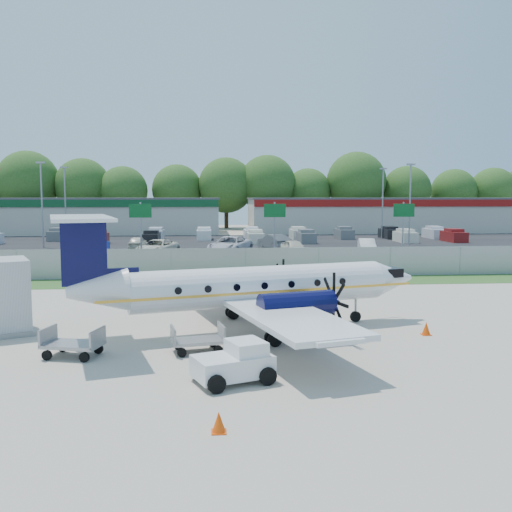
{
  "coord_description": "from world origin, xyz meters",
  "views": [
    {
      "loc": [
        -2.58,
        -24.16,
        5.48
      ],
      "look_at": [
        0.0,
        6.0,
        2.3
      ],
      "focal_mm": 40.0,
      "sensor_mm": 36.0,
      "label": 1
    }
  ],
  "objects": [
    {
      "name": "ground",
      "position": [
        0.0,
        0.0,
        0.0
      ],
      "size": [
        170.0,
        170.0,
        0.0
      ],
      "primitive_type": "plane",
      "color": "#B6AB9A",
      "rests_on": "ground"
    },
    {
      "name": "grass_verge",
      "position": [
        0.0,
        12.0,
        0.01
      ],
      "size": [
        170.0,
        4.0,
        0.02
      ],
      "primitive_type": "cube",
      "color": "#2D561E",
      "rests_on": "ground"
    },
    {
      "name": "access_road",
      "position": [
        0.0,
        19.0,
        0.01
      ],
      "size": [
        170.0,
        8.0,
        0.02
      ],
      "primitive_type": "cube",
      "color": "black",
      "rests_on": "ground"
    },
    {
      "name": "parking_lot",
      "position": [
        0.0,
        40.0,
        0.01
      ],
      "size": [
        170.0,
        32.0,
        0.02
      ],
      "primitive_type": "cube",
      "color": "black",
      "rests_on": "ground"
    },
    {
      "name": "perimeter_fence",
      "position": [
        0.0,
        14.0,
        1.0
      ],
      "size": [
        120.0,
        0.06,
        1.99
      ],
      "color": "gray",
      "rests_on": "ground"
    },
    {
      "name": "building_west",
      "position": [
        -24.0,
        61.98,
        2.63
      ],
      "size": [
        46.4,
        12.4,
        5.24
      ],
      "color": "beige",
      "rests_on": "ground"
    },
    {
      "name": "building_east",
      "position": [
        26.0,
        61.98,
        2.63
      ],
      "size": [
        44.4,
        12.4,
        5.24
      ],
      "color": "beige",
      "rests_on": "ground"
    },
    {
      "name": "sign_left",
      "position": [
        -8.0,
        22.91,
        3.61
      ],
      "size": [
        1.8,
        0.26,
        5.0
      ],
      "color": "gray",
      "rests_on": "ground"
    },
    {
      "name": "sign_mid",
      "position": [
        3.0,
        22.91,
        3.61
      ],
      "size": [
        1.8,
        0.26,
        5.0
      ],
      "color": "gray",
      "rests_on": "ground"
    },
    {
      "name": "sign_right",
      "position": [
        14.0,
        22.91,
        3.61
      ],
      "size": [
        1.8,
        0.26,
        5.0
      ],
      "color": "gray",
      "rests_on": "ground"
    },
    {
      "name": "light_pole_nw",
      "position": [
        -20.0,
        38.0,
        5.23
      ],
      "size": [
        0.9,
        0.35,
        9.09
      ],
      "color": "gray",
      "rests_on": "ground"
    },
    {
      "name": "light_pole_ne",
      "position": [
        20.0,
        38.0,
        5.23
      ],
      "size": [
        0.9,
        0.35,
        9.09
      ],
      "color": "gray",
      "rests_on": "ground"
    },
    {
      "name": "light_pole_sw",
      "position": [
        -20.0,
        48.0,
        5.23
      ],
      "size": [
        0.9,
        0.35,
        9.09
      ],
      "color": "gray",
      "rests_on": "ground"
    },
    {
      "name": "light_pole_se",
      "position": [
        20.0,
        48.0,
        5.23
      ],
      "size": [
        0.9,
        0.35,
        9.09
      ],
      "color": "gray",
      "rests_on": "ground"
    },
    {
      "name": "tree_line",
      "position": [
        0.0,
        74.0,
        0.0
      ],
      "size": [
        112.0,
        6.0,
        14.0
      ],
      "primitive_type": null,
      "color": "#284F17",
      "rests_on": "ground"
    },
    {
      "name": "aircraft",
      "position": [
        -0.76,
        -1.35,
        1.84
      ],
      "size": [
        15.58,
        15.22,
        4.76
      ],
      "color": "silver",
      "rests_on": "ground"
    },
    {
      "name": "pushback_tug",
      "position": [
        -1.77,
        -7.73,
        0.58
      ],
      "size": [
        2.57,
        2.26,
        1.21
      ],
      "color": "silver",
      "rests_on": "ground"
    },
    {
      "name": "baggage_cart_near",
      "position": [
        -7.2,
        -4.65,
        0.47
      ],
      "size": [
        2.15,
        1.61,
        1.01
      ],
      "color": "gray",
      "rests_on": "ground"
    },
    {
      "name": "baggage_cart_far",
      "position": [
        -2.96,
        -4.4,
        0.44
      ],
      "size": [
        1.98,
        1.41,
        0.95
      ],
      "color": "gray",
      "rests_on": "ground"
    },
    {
      "name": "cone_nose",
      "position": [
        6.04,
        -2.66,
        0.25
      ],
      "size": [
        0.37,
        0.37,
        0.52
      ],
      "color": "#E94507",
      "rests_on": "ground"
    },
    {
      "name": "cone_port_wing",
      "position": [
        -2.35,
        -11.35,
        0.24
      ],
      "size": [
        0.35,
        0.35,
        0.5
      ],
      "color": "#E94507",
      "rests_on": "ground"
    },
    {
      "name": "cone_starboard_wing",
      "position": [
        -4.31,
        9.51,
        0.29
      ],
      "size": [
        0.43,
        0.43,
        0.61
      ],
      "color": "#E94507",
      "rests_on": "ground"
    },
    {
      "name": "road_car_mid",
      "position": [
        6.94,
        19.82,
        0.0
      ],
      "size": [
        5.31,
        2.99,
        1.4
      ],
      "primitive_type": "imported",
      "rotation": [
        0.0,
        0.0,
        -1.71
      ],
      "color": "#595B5E",
      "rests_on": "ground"
    },
    {
      "name": "parked_car_a",
      "position": [
        -12.19,
        28.5,
        0.0
      ],
      "size": [
        2.19,
        4.36,
        1.37
      ],
      "primitive_type": "imported",
      "rotation": [
        0.0,
        0.0,
        0.18
      ],
      "color": "navy",
      "rests_on": "ground"
    },
    {
      "name": "parked_car_b",
      "position": [
        -7.18,
        28.57,
        0.0
      ],
      "size": [
        4.25,
        6.01,
        1.52
      ],
      "primitive_type": "imported",
      "rotation": [
        0.0,
        0.0,
        -0.35
      ],
      "color": "beige",
      "rests_on": "ground"
    },
    {
      "name": "parked_car_c",
      "position": [
        -0.48,
        29.51,
        0.0
      ],
      "size": [
        5.02,
        6.78,
        1.71
      ],
      "primitive_type": "imported",
      "rotation": [
        0.0,
        0.0,
        -0.4
      ],
      "color": "silver",
      "rests_on": "ground"
    },
    {
      "name": "parked_car_d",
      "position": [
        5.49,
        28.55,
        0.0
      ],
      "size": [
        2.36,
        4.36,
        1.41
      ],
      "primitive_type": "imported",
      "rotation": [
        0.0,
        0.0,
        0.18
      ],
      "color": "beige",
      "rests_on": "ground"
    },
    {
      "name": "parked_car_e",
      "position": [
        12.76,
        29.53,
        0.0
      ],
      "size": [
        2.23,
        4.46,
        1.4
      ],
      "primitive_type": "imported",
      "rotation": [
        0.0,
        0.0,
        -0.18
      ],
      "color": "silver",
      "rests_on": "ground"
    },
    {
      "name": "parked_car_f",
      "position": [
        -9.73,
        35.0,
        0.0
      ],
      "size": [
        1.73,
        4.13,
        1.4
      ],
      "primitive_type": "imported",
      "rotation": [
        0.0,
        0.0,
        3.12
      ],
      "color": "beige",
      "rests_on": "ground"
    },
    {
      "name": "parked_car_g",
      "position": [
        4.27,
        34.37,
        0.0
      ],
      "size": [
        3.24,
        5.04,
        1.57
      ],
      "primitive_type": "imported",
      "rotation": [
        0.0,
        0.0,
        3.5
      ],
      "color": "#595B5E",
      "rests_on": "ground"
    },
    {
      "name": "far_parking_rows",
      "position": [
        0.0,
        45.0,
        0.0
      ],
      "size": [
        56.0,
        10.0,
        1.6
      ],
      "primitive_type": null,
      "color": "gray",
      "rests_on": "ground"
    }
  ]
}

